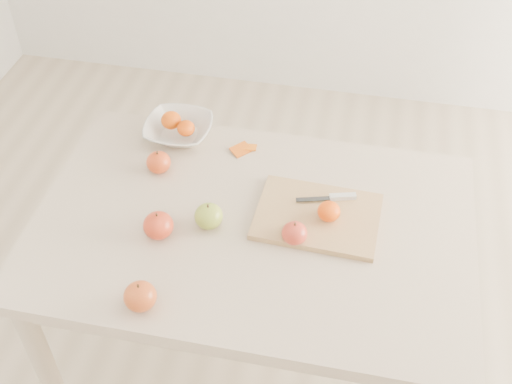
# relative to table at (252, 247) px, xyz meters

# --- Properties ---
(ground) EXTENTS (3.50, 3.50, 0.00)m
(ground) POSITION_rel_table_xyz_m (0.00, 0.00, -0.65)
(ground) COLOR #C6B293
(ground) RESTS_ON ground
(table) EXTENTS (1.20, 0.80, 0.75)m
(table) POSITION_rel_table_xyz_m (0.00, 0.00, 0.00)
(table) COLOR #C0AA91
(table) RESTS_ON ground
(cutting_board) EXTENTS (0.34, 0.26, 0.02)m
(cutting_board) POSITION_rel_table_xyz_m (0.17, 0.05, 0.11)
(cutting_board) COLOR tan
(cutting_board) RESTS_ON table
(board_tangerine) EXTENTS (0.06, 0.06, 0.05)m
(board_tangerine) POSITION_rel_table_xyz_m (0.20, 0.04, 0.14)
(board_tangerine) COLOR #E45E08
(board_tangerine) RESTS_ON cutting_board
(fruit_bowl) EXTENTS (0.21, 0.21, 0.05)m
(fruit_bowl) POSITION_rel_table_xyz_m (-0.30, 0.32, 0.12)
(fruit_bowl) COLOR silver
(fruit_bowl) RESTS_ON table
(bowl_tangerine_near) EXTENTS (0.06, 0.06, 0.06)m
(bowl_tangerine_near) POSITION_rel_table_xyz_m (-0.33, 0.33, 0.15)
(bowl_tangerine_near) COLOR #DA3E07
(bowl_tangerine_near) RESTS_ON fruit_bowl
(bowl_tangerine_far) EXTENTS (0.06, 0.06, 0.05)m
(bowl_tangerine_far) POSITION_rel_table_xyz_m (-0.27, 0.31, 0.15)
(bowl_tangerine_far) COLOR #E63D08
(bowl_tangerine_far) RESTS_ON fruit_bowl
(orange_peel_a) EXTENTS (0.07, 0.07, 0.01)m
(orange_peel_a) POSITION_rel_table_xyz_m (-0.10, 0.29, 0.10)
(orange_peel_a) COLOR #C3500D
(orange_peel_a) RESTS_ON table
(orange_peel_b) EXTENTS (0.05, 0.04, 0.01)m
(orange_peel_b) POSITION_rel_table_xyz_m (-0.07, 0.31, 0.10)
(orange_peel_b) COLOR orange
(orange_peel_b) RESTS_ON table
(paring_knife) EXTENTS (0.17, 0.07, 0.01)m
(paring_knife) POSITION_rel_table_xyz_m (0.22, 0.12, 0.12)
(paring_knife) COLOR silver
(paring_knife) RESTS_ON cutting_board
(apple_green) EXTENTS (0.08, 0.08, 0.07)m
(apple_green) POSITION_rel_table_xyz_m (-0.11, -0.03, 0.13)
(apple_green) COLOR #5C8524
(apple_green) RESTS_ON table
(apple_red_a) EXTENTS (0.07, 0.07, 0.07)m
(apple_red_a) POSITION_rel_table_xyz_m (-0.31, 0.15, 0.13)
(apple_red_a) COLOR maroon
(apple_red_a) RESTS_ON table
(apple_red_e) EXTENTS (0.07, 0.07, 0.06)m
(apple_red_e) POSITION_rel_table_xyz_m (0.12, -0.04, 0.13)
(apple_red_e) COLOR maroon
(apple_red_e) RESTS_ON table
(apple_red_c) EXTENTS (0.08, 0.08, 0.07)m
(apple_red_c) POSITION_rel_table_xyz_m (-0.21, -0.32, 0.13)
(apple_red_c) COLOR #A52617
(apple_red_c) RESTS_ON table
(apple_red_b) EXTENTS (0.08, 0.08, 0.07)m
(apple_red_b) POSITION_rel_table_xyz_m (-0.23, -0.09, 0.14)
(apple_red_b) COLOR maroon
(apple_red_b) RESTS_ON table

